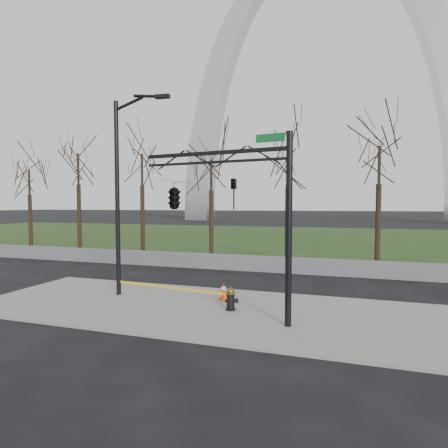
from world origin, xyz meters
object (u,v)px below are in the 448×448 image
(fire_hydrant, at_px, (231,299))
(street_light, at_px, (122,183))
(traffic_signal_mast, at_px, (194,195))
(traffic_cone, at_px, (224,291))

(fire_hydrant, distance_m, street_light, 6.46)
(fire_hydrant, height_order, street_light, street_light)
(street_light, relative_size, traffic_signal_mast, 1.37)
(traffic_cone, xyz_separation_m, street_light, (-4.16, -0.53, 4.27))
(fire_hydrant, relative_size, street_light, 0.10)
(traffic_cone, bearing_deg, fire_hydrant, -61.89)
(traffic_cone, relative_size, traffic_signal_mast, 0.11)
(traffic_cone, height_order, street_light, street_light)
(street_light, bearing_deg, fire_hydrant, -13.96)
(traffic_cone, bearing_deg, street_light, -172.71)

